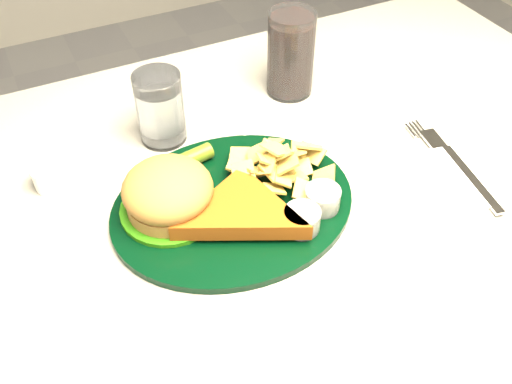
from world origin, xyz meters
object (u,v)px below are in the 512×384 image
table (263,355)px  fork_napkin (466,174)px  dinner_plate (233,187)px  cola_glass (291,54)px  water_glass (160,108)px

table → fork_napkin: bearing=-15.2°
dinner_plate → cola_glass: size_ratio=2.36×
table → dinner_plate: (-0.04, 0.01, 0.41)m
table → water_glass: (-0.07, 0.19, 0.43)m
dinner_plate → cola_glass: cola_glass is taller
cola_glass → fork_napkin: bearing=-67.8°
cola_glass → water_glass: bearing=-173.2°
table → dinner_plate: 0.41m
table → dinner_plate: bearing=161.5°
water_glass → fork_napkin: bearing=-37.6°
dinner_plate → cola_glass: 0.28m
cola_glass → fork_napkin: (0.12, -0.28, -0.06)m
cola_glass → fork_napkin: 0.31m
cola_glass → table: bearing=-124.8°
cola_glass → fork_napkin: size_ratio=0.75×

